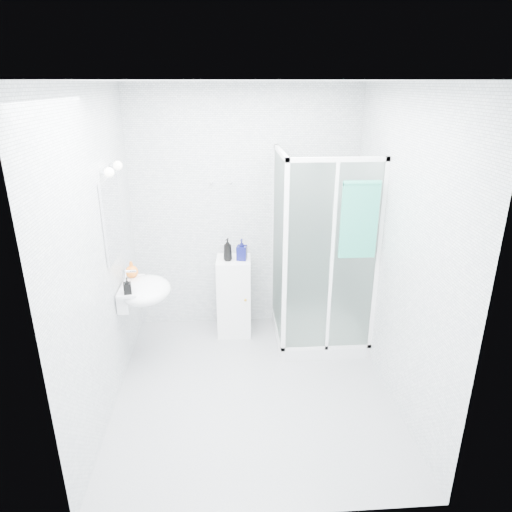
{
  "coord_description": "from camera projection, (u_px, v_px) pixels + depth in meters",
  "views": [
    {
      "loc": [
        -0.21,
        -3.42,
        2.59
      ],
      "look_at": [
        0.05,
        0.35,
        1.15
      ],
      "focal_mm": 32.0,
      "sensor_mm": 36.0,
      "label": 1
    }
  ],
  "objects": [
    {
      "name": "room",
      "position": [
        253.0,
        254.0,
        3.66
      ],
      "size": [
        2.4,
        2.6,
        2.6
      ],
      "color": "silver",
      "rests_on": "ground"
    },
    {
      "name": "shower_enclosure",
      "position": [
        313.0,
        304.0,
        4.72
      ],
      "size": [
        0.9,
        0.95,
        2.0
      ],
      "color": "white",
      "rests_on": "ground"
    },
    {
      "name": "wall_basin",
      "position": [
        143.0,
        291.0,
        4.19
      ],
      "size": [
        0.46,
        0.56,
        0.35
      ],
      "color": "white",
      "rests_on": "ground"
    },
    {
      "name": "mirror",
      "position": [
        113.0,
        217.0,
        3.93
      ],
      "size": [
        0.02,
        0.6,
        0.7
      ],
      "primitive_type": "cube",
      "color": "white",
      "rests_on": "room"
    },
    {
      "name": "vanity_lights",
      "position": [
        113.0,
        169.0,
        3.78
      ],
      "size": [
        0.1,
        0.4,
        0.08
      ],
      "color": "silver",
      "rests_on": "room"
    },
    {
      "name": "wall_hooks",
      "position": [
        221.0,
        183.0,
        4.7
      ],
      "size": [
        0.23,
        0.06,
        0.03
      ],
      "color": "silver",
      "rests_on": "room"
    },
    {
      "name": "storage_cabinet",
      "position": [
        234.0,
        296.0,
        4.91
      ],
      "size": [
        0.37,
        0.39,
        0.86
      ],
      "rotation": [
        0.0,
        0.0,
        -0.05
      ],
      "color": "white",
      "rests_on": "ground"
    },
    {
      "name": "hand_towel",
      "position": [
        359.0,
        218.0,
        4.0
      ],
      "size": [
        0.33,
        0.05,
        0.7
      ],
      "color": "teal",
      "rests_on": "shower_enclosure"
    },
    {
      "name": "shampoo_bottle_a",
      "position": [
        228.0,
        250.0,
        4.69
      ],
      "size": [
        0.12,
        0.12,
        0.24
      ],
      "primitive_type": "imported",
      "rotation": [
        0.0,
        0.0,
        -0.38
      ],
      "color": "black",
      "rests_on": "storage_cabinet"
    },
    {
      "name": "shampoo_bottle_b",
      "position": [
        242.0,
        249.0,
        4.71
      ],
      "size": [
        0.12,
        0.12,
        0.22
      ],
      "primitive_type": "imported",
      "rotation": [
        0.0,
        0.0,
        -0.23
      ],
      "color": "#0C0F4C",
      "rests_on": "storage_cabinet"
    },
    {
      "name": "soap_dispenser_orange",
      "position": [
        132.0,
        269.0,
        4.3
      ],
      "size": [
        0.16,
        0.16,
        0.16
      ],
      "primitive_type": "imported",
      "rotation": [
        0.0,
        0.0,
        0.42
      ],
      "color": "orange",
      "rests_on": "wall_basin"
    },
    {
      "name": "soap_dispenser_black",
      "position": [
        127.0,
        286.0,
        3.96
      ],
      "size": [
        0.08,
        0.08,
        0.15
      ],
      "primitive_type": "imported",
      "rotation": [
        0.0,
        0.0,
        0.19
      ],
      "color": "black",
      "rests_on": "wall_basin"
    }
  ]
}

